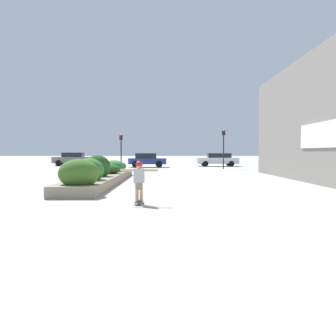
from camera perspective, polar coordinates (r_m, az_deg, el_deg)
The scene contains 10 objects.
ground_plane at distance 4.24m, azimuth 12.93°, elevation -19.33°, with size 300.00×300.00×0.00m, color #ADA89E.
planter_box at distance 19.07m, azimuth -9.97°, elevation -0.87°, with size 1.69×13.56×1.43m.
skateboard at distance 11.27m, azimuth -4.42°, elevation -5.19°, with size 0.25×0.69×0.10m.
skateboarder at distance 11.19m, azimuth -4.43°, elevation -1.35°, with size 1.12×0.21×1.20m.
car_leftmost at distance 41.77m, azimuth 7.58°, elevation 1.31°, with size 4.56×2.03×1.44m.
car_center_left at distance 38.74m, azimuth -3.19°, elevation 1.25°, with size 3.85×2.00×1.45m.
car_center_right at distance 44.97m, azimuth 17.51°, elevation 1.36°, with size 4.27×1.84×1.50m.
car_rightmost at distance 44.00m, azimuth -14.41°, elevation 1.37°, with size 4.13×1.89×1.52m.
traffic_light_left at distance 34.74m, azimuth -7.17°, elevation 3.40°, with size 0.28×0.30×3.14m.
traffic_light_right at distance 35.51m, azimuth 8.47°, elevation 3.82°, with size 0.28×0.30×3.60m.
Camera 1 is at (-0.92, -3.83, 1.57)m, focal length 40.00 mm.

